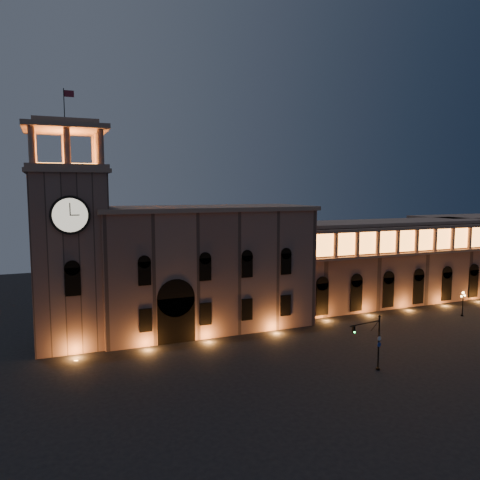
% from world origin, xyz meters
% --- Properties ---
extents(ground, '(160.00, 160.00, 0.00)m').
position_xyz_m(ground, '(0.00, 0.00, 0.00)').
color(ground, black).
rests_on(ground, ground).
extents(government_building, '(30.80, 12.80, 17.60)m').
position_xyz_m(government_building, '(-2.08, 21.93, 8.77)').
color(government_building, '#78584E').
rests_on(government_building, ground).
extents(clock_tower, '(9.80, 9.80, 32.40)m').
position_xyz_m(clock_tower, '(-20.50, 20.98, 12.50)').
color(clock_tower, '#78584E').
rests_on(clock_tower, ground).
extents(colonnade_wing, '(40.60, 11.50, 14.50)m').
position_xyz_m(colonnade_wing, '(32.00, 23.92, 7.33)').
color(colonnade_wing, brown).
rests_on(colonnade_wing, ground).
extents(secondary_building, '(20.00, 12.00, 14.00)m').
position_xyz_m(secondary_building, '(58.00, 30.00, 7.00)').
color(secondary_building, brown).
rests_on(secondary_building, ground).
extents(traffic_light, '(4.54, 0.93, 6.26)m').
position_xyz_m(traffic_light, '(9.65, -1.58, 3.29)').
color(traffic_light, black).
rests_on(traffic_light, ground).
extents(street_lamp_near, '(1.35, 0.51, 3.96)m').
position_xyz_m(street_lamp_near, '(37.28, 11.50, 2.36)').
color(street_lamp_near, black).
rests_on(street_lamp_near, ground).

